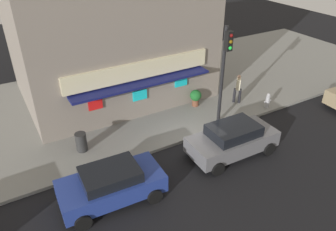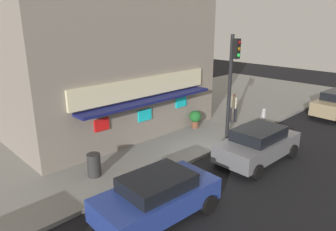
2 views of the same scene
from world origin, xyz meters
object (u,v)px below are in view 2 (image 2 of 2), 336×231
Objects in this scene: trash_can at (94,165)px; pedestrian at (233,106)px; parked_car_grey at (258,144)px; parked_car_blue at (157,196)px; fire_hydrant at (263,116)px; potted_plant_by_doorway at (195,118)px; traffic_light at (232,74)px.

pedestrian is at bearing 0.35° from trash_can.
parked_car_grey reaches higher than parked_car_blue.
pedestrian is 5.10m from parked_car_grey.
fire_hydrant is at bearing -50.42° from pedestrian.
potted_plant_by_doorway is (7.26, 0.98, 0.13)m from trash_can.
traffic_light is 1.23× the size of parked_car_grey.
potted_plant_by_doorway is 0.23× the size of parked_car_grey.
pedestrian is 0.42× the size of parked_car_grey.
pedestrian is 2.61m from potted_plant_by_doorway.
pedestrian is (9.67, 0.06, 0.52)m from trash_can.
traffic_light is at bearing 179.86° from fire_hydrant.
trash_can is (-7.27, 1.33, -2.93)m from traffic_light.
pedestrian reaches higher than parked_car_blue.
trash_can is at bearing 149.46° from parked_car_grey.
pedestrian is at bearing -20.89° from potted_plant_by_doorway.
parked_car_grey is at bearing -102.91° from potted_plant_by_doorway.
fire_hydrant is 0.22× the size of parked_car_blue.
parked_car_grey is at bearing -0.24° from parked_car_blue.
parked_car_blue is at bearing -162.21° from traffic_light.
potted_plant_by_doorway is at bearing 77.09° from parked_car_grey.
parked_car_grey reaches higher than fire_hydrant.
parked_car_grey is at bearing -133.10° from pedestrian.
pedestrian reaches higher than potted_plant_by_doorway.
traffic_light reaches higher than parked_car_grey.
traffic_light reaches higher than fire_hydrant.
traffic_light is 3.75m from parked_car_grey.
trash_can is 0.23× the size of parked_car_blue.
pedestrian is 1.78× the size of potted_plant_by_doorway.
trash_can is at bearing -172.31° from potted_plant_by_doorway.
parked_car_grey is 1.04× the size of parked_car_blue.
trash_can is 3.63m from parked_car_blue.
fire_hydrant is 10.91m from trash_can.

